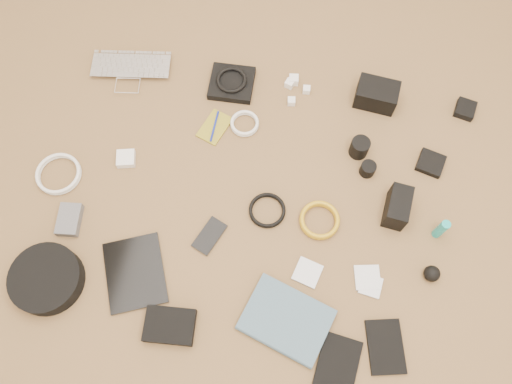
% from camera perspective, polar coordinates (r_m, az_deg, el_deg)
% --- Properties ---
extents(laptop, '(0.32, 0.25, 0.02)m').
position_cam_1_polar(laptop, '(1.93, -14.21, 12.84)').
color(laptop, silver).
rests_on(laptop, ground).
extents(headphone_pouch, '(0.16, 0.16, 0.03)m').
position_cam_1_polar(headphone_pouch, '(1.85, -2.79, 12.31)').
color(headphone_pouch, black).
rests_on(headphone_pouch, ground).
extents(headphones, '(0.11, 0.11, 0.01)m').
position_cam_1_polar(headphones, '(1.83, -2.82, 12.68)').
color(headphones, black).
rests_on(headphones, headphone_pouch).
extents(charger_a, '(0.04, 0.04, 0.03)m').
position_cam_1_polar(charger_a, '(1.86, 4.33, 12.65)').
color(charger_a, white).
rests_on(charger_a, ground).
extents(charger_b, '(0.04, 0.04, 0.03)m').
position_cam_1_polar(charger_b, '(1.85, 3.86, 12.25)').
color(charger_b, white).
rests_on(charger_b, ground).
extents(charger_c, '(0.03, 0.03, 0.02)m').
position_cam_1_polar(charger_c, '(1.84, 5.79, 11.55)').
color(charger_c, white).
rests_on(charger_c, ground).
extents(charger_d, '(0.03, 0.03, 0.02)m').
position_cam_1_polar(charger_d, '(1.81, 4.07, 10.29)').
color(charger_d, white).
rests_on(charger_d, ground).
extents(dslr_camera, '(0.15, 0.11, 0.08)m').
position_cam_1_polar(dslr_camera, '(1.84, 13.61, 10.76)').
color(dslr_camera, black).
rests_on(dslr_camera, ground).
extents(lens_pouch, '(0.08, 0.08, 0.03)m').
position_cam_1_polar(lens_pouch, '(1.94, 22.80, 8.72)').
color(lens_pouch, black).
rests_on(lens_pouch, ground).
extents(notebook_olive, '(0.12, 0.14, 0.01)m').
position_cam_1_polar(notebook_olive, '(1.77, -4.75, 7.40)').
color(notebook_olive, olive).
rests_on(notebook_olive, ground).
extents(pen_blue, '(0.01, 0.12, 0.01)m').
position_cam_1_polar(pen_blue, '(1.76, -4.77, 7.51)').
color(pen_blue, '#13229B').
rests_on(pen_blue, notebook_olive).
extents(cable_white_a, '(0.13, 0.13, 0.01)m').
position_cam_1_polar(cable_white_a, '(1.77, -1.31, 7.74)').
color(cable_white_a, white).
rests_on(cable_white_a, ground).
extents(lens_a, '(0.08, 0.08, 0.07)m').
position_cam_1_polar(lens_a, '(1.72, 11.74, 5.00)').
color(lens_a, black).
rests_on(lens_a, ground).
extents(lens_b, '(0.06, 0.06, 0.05)m').
position_cam_1_polar(lens_b, '(1.71, 12.65, 2.59)').
color(lens_b, black).
rests_on(lens_b, ground).
extents(card_reader, '(0.10, 0.10, 0.02)m').
position_cam_1_polar(card_reader, '(1.79, 19.34, 3.13)').
color(card_reader, black).
rests_on(card_reader, ground).
extents(power_brick, '(0.07, 0.07, 0.03)m').
position_cam_1_polar(power_brick, '(1.75, -14.64, 3.72)').
color(power_brick, white).
rests_on(power_brick, ground).
extents(cable_white_b, '(0.17, 0.17, 0.01)m').
position_cam_1_polar(cable_white_b, '(1.80, -21.57, 1.85)').
color(cable_white_b, white).
rests_on(cable_white_b, ground).
extents(cable_black, '(0.15, 0.15, 0.01)m').
position_cam_1_polar(cable_black, '(1.63, 1.29, -2.18)').
color(cable_black, black).
rests_on(cable_black, ground).
extents(cable_yellow, '(0.14, 0.14, 0.01)m').
position_cam_1_polar(cable_yellow, '(1.63, 7.24, -3.29)').
color(cable_yellow, gold).
rests_on(cable_yellow, ground).
extents(flash, '(0.08, 0.13, 0.09)m').
position_cam_1_polar(flash, '(1.65, 15.85, -1.65)').
color(flash, black).
rests_on(flash, ground).
extents(lens_cleaner, '(0.04, 0.04, 0.10)m').
position_cam_1_polar(lens_cleaner, '(1.66, 20.39, -4.00)').
color(lens_cleaner, '#19A7A1').
rests_on(lens_cleaner, ground).
extents(battery_charger, '(0.08, 0.12, 0.03)m').
position_cam_1_polar(battery_charger, '(1.72, -20.55, -2.98)').
color(battery_charger, '#57585C').
rests_on(battery_charger, ground).
extents(tablet, '(0.26, 0.28, 0.01)m').
position_cam_1_polar(tablet, '(1.61, -13.66, -8.95)').
color(tablet, black).
rests_on(tablet, ground).
extents(phone, '(0.10, 0.13, 0.01)m').
position_cam_1_polar(phone, '(1.61, -5.33, -5.01)').
color(phone, black).
rests_on(phone, ground).
extents(filter_case_left, '(0.09, 0.09, 0.01)m').
position_cam_1_polar(filter_case_left, '(1.58, 5.90, -9.15)').
color(filter_case_left, silver).
rests_on(filter_case_left, ground).
extents(filter_case_mid, '(0.07, 0.07, 0.01)m').
position_cam_1_polar(filter_case_mid, '(1.60, 12.96, -10.40)').
color(filter_case_mid, silver).
rests_on(filter_case_mid, ground).
extents(filter_case_right, '(0.09, 0.09, 0.01)m').
position_cam_1_polar(filter_case_right, '(1.60, 12.60, -9.53)').
color(filter_case_right, silver).
rests_on(filter_case_right, ground).
extents(air_blower, '(0.06, 0.06, 0.05)m').
position_cam_1_polar(air_blower, '(1.64, 19.46, -8.79)').
color(air_blower, black).
rests_on(air_blower, ground).
extents(headphone_case, '(0.25, 0.25, 0.06)m').
position_cam_1_polar(headphone_case, '(1.67, -22.80, -9.15)').
color(headphone_case, black).
rests_on(headphone_case, ground).
extents(drive_case, '(0.16, 0.12, 0.04)m').
position_cam_1_polar(drive_case, '(1.55, -9.83, -14.81)').
color(drive_case, black).
rests_on(drive_case, ground).
extents(paperback, '(0.29, 0.25, 0.02)m').
position_cam_1_polar(paperback, '(1.53, 1.87, -17.47)').
color(paperback, '#446174').
rests_on(paperback, ground).
extents(notebook_black_a, '(0.13, 0.20, 0.01)m').
position_cam_1_polar(notebook_black_a, '(1.55, 9.22, -19.26)').
color(notebook_black_a, black).
rests_on(notebook_black_a, ground).
extents(notebook_black_b, '(0.14, 0.18, 0.01)m').
position_cam_1_polar(notebook_black_b, '(1.58, 14.58, -16.74)').
color(notebook_black_b, black).
rests_on(notebook_black_b, ground).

